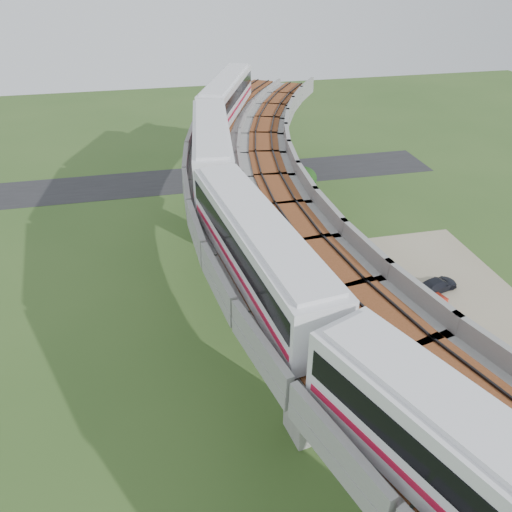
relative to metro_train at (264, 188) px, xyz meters
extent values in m
plane|color=#335220|center=(-0.36, 1.32, -12.31)|extent=(160.00, 160.00, 0.00)
cube|color=gray|center=(13.64, -0.68, -12.29)|extent=(18.00, 26.00, 0.04)
cube|color=#232326|center=(-0.36, 31.32, -12.29)|extent=(60.00, 8.00, 0.03)
cube|color=#99968E|center=(8.76, 33.12, -8.11)|extent=(2.86, 2.93, 8.40)
cube|color=#99968E|center=(8.76, 33.12, -3.31)|extent=(7.21, 5.74, 1.20)
cube|color=#99968E|center=(0.55, 11.74, -8.11)|extent=(2.35, 2.51, 8.40)
cube|color=#99968E|center=(0.55, 11.74, -3.31)|extent=(7.31, 3.58, 1.20)
cube|color=#99968E|center=(0.55, -9.09, -8.11)|extent=(2.35, 2.51, 8.40)
cube|color=#99968E|center=(0.55, -9.09, -3.31)|extent=(7.31, 3.58, 1.20)
cube|color=gray|center=(5.83, 27.86, -2.31)|extent=(16.42, 20.91, 0.80)
cube|color=gray|center=(1.97, 29.76, -1.41)|extent=(8.66, 17.08, 1.00)
cube|color=gray|center=(9.68, 25.96, -1.41)|extent=(8.66, 17.08, 1.00)
cube|color=brown|center=(3.85, 28.83, -1.85)|extent=(10.68, 18.08, 0.12)
cube|color=black|center=(3.85, 28.83, -1.73)|extent=(9.69, 17.59, 0.12)
cube|color=brown|center=(7.80, 26.89, -1.85)|extent=(10.68, 18.08, 0.12)
cube|color=black|center=(7.80, 26.89, -1.73)|extent=(9.69, 17.59, 0.12)
cube|color=gray|center=(0.34, 10.45, -2.31)|extent=(11.77, 20.03, 0.80)
cube|color=gray|center=(-3.91, 11.11, -1.41)|extent=(3.22, 18.71, 1.00)
cube|color=gray|center=(4.59, 9.80, -1.41)|extent=(3.22, 18.71, 1.00)
cube|color=brown|center=(-1.84, 10.79, -1.85)|extent=(5.44, 19.05, 0.12)
cube|color=black|center=(-1.84, 10.79, -1.73)|extent=(4.35, 18.88, 0.12)
cube|color=brown|center=(2.51, 10.12, -1.85)|extent=(5.44, 19.05, 0.12)
cube|color=black|center=(2.51, 10.12, -1.73)|extent=(4.35, 18.88, 0.12)
cube|color=gray|center=(0.34, -7.80, -2.31)|extent=(11.77, 20.03, 0.80)
cube|color=gray|center=(-3.91, -8.46, -1.41)|extent=(3.22, 18.71, 1.00)
cube|color=gray|center=(4.59, -7.15, -1.41)|extent=(3.22, 18.71, 1.00)
cube|color=brown|center=(-1.84, -8.14, -1.85)|extent=(5.44, 19.05, 0.12)
cube|color=black|center=(-1.84, -8.14, -1.73)|extent=(4.35, 18.88, 0.12)
cube|color=brown|center=(2.51, -7.47, -1.85)|extent=(5.44, 19.05, 0.12)
cube|color=black|center=(2.51, -7.47, -1.73)|extent=(4.35, 18.88, 0.12)
cube|color=silver|center=(-2.00, -7.01, -0.07)|extent=(4.69, 15.23, 3.20)
cube|color=silver|center=(-2.00, -7.01, 1.63)|extent=(4.05, 14.41, 0.22)
cube|color=black|center=(-2.00, -7.01, 0.38)|extent=(4.66, 14.64, 1.15)
cube|color=#A8102C|center=(-2.00, -7.01, -0.82)|extent=(4.66, 14.64, 0.30)
cube|color=black|center=(-2.00, -7.01, -1.53)|extent=(3.59, 12.89, 0.28)
cube|color=silver|center=(-2.14, 8.55, -0.07)|extent=(4.42, 15.21, 3.20)
cube|color=silver|center=(-2.14, 8.55, 1.63)|extent=(3.80, 14.40, 0.22)
cube|color=black|center=(-2.14, 8.55, 0.38)|extent=(4.41, 14.62, 1.15)
cube|color=#A8102C|center=(-2.14, 8.55, -0.82)|extent=(4.41, 14.62, 0.30)
cube|color=black|center=(-2.14, 8.55, -1.53)|extent=(3.37, 12.88, 0.28)
cube|color=silver|center=(1.58, 23.65, -0.07)|extent=(7.90, 14.97, 3.20)
cube|color=silver|center=(1.58, 23.65, 1.63)|extent=(7.13, 14.08, 0.22)
cube|color=black|center=(1.58, 23.65, 0.38)|extent=(7.75, 14.43, 1.15)
cube|color=#A8102C|center=(1.58, 23.65, -0.82)|extent=(7.75, 14.43, 0.30)
cube|color=black|center=(1.58, 23.65, -1.53)|extent=(6.35, 12.58, 0.28)
cylinder|color=#2D382D|center=(11.89, 20.62, -11.56)|extent=(0.08, 0.08, 1.50)
cube|color=#2D382D|center=(11.02, 18.30, -11.56)|extent=(1.69, 4.77, 1.40)
cylinder|color=#2D382D|center=(10.26, 15.95, -11.56)|extent=(0.08, 0.08, 1.50)
cube|color=#2D382D|center=(9.61, 13.56, -11.56)|extent=(1.23, 4.91, 1.40)
cylinder|color=#2D382D|center=(9.08, 11.15, -11.56)|extent=(0.08, 0.08, 1.50)
cube|color=#2D382D|center=(8.67, 8.71, -11.56)|extent=(0.75, 4.99, 1.40)
cylinder|color=#2D382D|center=(8.38, 6.26, -11.56)|extent=(0.08, 0.08, 1.50)
cube|color=#2D382D|center=(8.20, 3.79, -11.56)|extent=(0.27, 5.04, 1.40)
cylinder|color=#2D382D|center=(8.14, 1.32, -11.56)|extent=(0.08, 0.08, 1.50)
cube|color=#2D382D|center=(8.20, -1.15, -11.56)|extent=(0.27, 5.04, 1.40)
cylinder|color=#2D382D|center=(8.38, -3.61, -11.56)|extent=(0.08, 0.08, 1.50)
cube|color=#2D382D|center=(8.67, -6.07, -11.56)|extent=(0.75, 4.99, 1.40)
cylinder|color=#2D382D|center=(9.08, -8.50, -11.56)|extent=(0.08, 0.08, 1.50)
cube|color=#2D382D|center=(9.61, -10.92, -11.56)|extent=(1.23, 4.91, 1.40)
cylinder|color=#2D382D|center=(10.26, -13.30, -11.56)|extent=(0.08, 0.08, 1.50)
cylinder|color=#382314|center=(9.93, 22.44, -11.42)|extent=(0.18, 0.18, 1.78)
ellipsoid|color=black|center=(9.93, 22.44, -9.58)|extent=(3.16, 3.16, 2.69)
cylinder|color=#382314|center=(8.88, 16.42, -11.86)|extent=(0.18, 0.18, 0.90)
ellipsoid|color=black|center=(8.88, 16.42, -10.54)|extent=(2.90, 2.90, 2.47)
cylinder|color=#382314|center=(6.22, 9.79, -11.73)|extent=(0.18, 0.18, 1.15)
ellipsoid|color=black|center=(6.22, 9.79, -10.23)|extent=(3.11, 3.11, 2.64)
cylinder|color=#382314|center=(6.82, 5.26, -11.64)|extent=(0.18, 0.18, 1.33)
ellipsoid|color=black|center=(6.82, 5.26, -10.08)|extent=(2.99, 2.99, 2.54)
cylinder|color=#382314|center=(6.49, -1.94, -11.47)|extent=(0.18, 0.18, 1.68)
ellipsoid|color=black|center=(6.49, -1.94, -9.84)|extent=(2.61, 2.61, 2.22)
cylinder|color=#382314|center=(7.14, -8.90, -11.47)|extent=(0.18, 0.18, 1.68)
ellipsoid|color=black|center=(7.14, -8.90, -9.86)|extent=(2.53, 2.53, 2.15)
ellipsoid|color=black|center=(8.49, -16.86, -10.05)|extent=(2.73, 2.73, 2.32)
imported|color=silver|center=(10.43, -8.63, -11.70)|extent=(1.75, 3.49, 1.14)
imported|color=#B12110|center=(14.02, 0.40, -11.73)|extent=(3.43, 2.10, 1.07)
imported|color=black|center=(16.01, 2.65, -11.71)|extent=(4.14, 2.58, 1.12)
camera|label=1|loc=(-6.76, -28.20, 12.96)|focal=35.00mm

